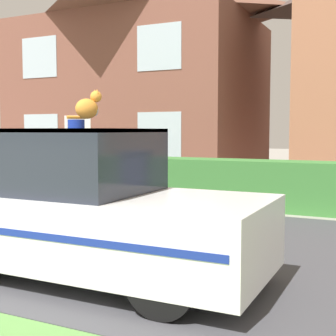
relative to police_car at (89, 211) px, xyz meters
The scene contains 5 objects.
road_strip 1.93m from the police_car, 108.90° to the left, with size 28.00×5.79×0.01m, color #424247.
garden_hedge 5.33m from the police_car, 89.44° to the left, with size 12.11×0.89×1.01m, color #3D7F38.
police_car is the anchor object (origin of this frame).
cat 1.16m from the police_car, 52.03° to the right, with size 0.33×0.29×0.31m.
house_left 12.32m from the police_car, 116.06° to the left, with size 8.30×6.18×7.12m.
Camera 1 is at (3.58, -1.62, 1.63)m, focal length 50.00 mm.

